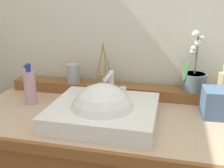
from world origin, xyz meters
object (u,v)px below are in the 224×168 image
at_px(tissue_box, 218,103).
at_px(tumbler_cup, 73,74).
at_px(potted_plant, 194,77).
at_px(soap_dispenser, 224,82).
at_px(sink_basin, 103,114).
at_px(lotion_bottle, 30,87).
at_px(reed_diffuser, 104,78).

bearing_deg(tissue_box, tumbler_cup, 169.54).
bearing_deg(potted_plant, tumbler_cup, -177.74).
bearing_deg(soap_dispenser, tissue_box, -105.85).
xyz_separation_m(soap_dispenser, tissue_box, (-0.04, -0.14, -0.05)).
distance_m(sink_basin, tumbler_cup, 0.39).
bearing_deg(potted_plant, tissue_box, -57.86).
relative_size(tumbler_cup, lotion_bottle, 0.52).
distance_m(potted_plant, soap_dispenser, 0.14).
distance_m(sink_basin, lotion_bottle, 0.41).
relative_size(sink_basin, potted_plant, 1.49).
distance_m(reed_diffuser, lotion_bottle, 0.37).
bearing_deg(lotion_bottle, soap_dispenser, 11.81).
bearing_deg(reed_diffuser, soap_dispenser, -0.39).
relative_size(sink_basin, lotion_bottle, 2.21).
distance_m(soap_dispenser, reed_diffuser, 0.59).
xyz_separation_m(tumbler_cup, lotion_bottle, (-0.15, -0.19, -0.02)).
xyz_separation_m(sink_basin, soap_dispenser, (0.51, 0.29, 0.09)).
bearing_deg(lotion_bottle, sink_basin, -14.86).
relative_size(tumbler_cup, tissue_box, 0.79).
height_order(potted_plant, tissue_box, potted_plant).
bearing_deg(sink_basin, reed_diffuser, 103.93).
relative_size(potted_plant, reed_diffuser, 1.30).
bearing_deg(tumbler_cup, tissue_box, -10.46).
height_order(reed_diffuser, lotion_bottle, reed_diffuser).
xyz_separation_m(sink_basin, reed_diffuser, (-0.07, 0.30, 0.06)).
bearing_deg(reed_diffuser, lotion_bottle, -148.72).
xyz_separation_m(reed_diffuser, tissue_box, (0.55, -0.14, -0.03)).
distance_m(sink_basin, soap_dispenser, 0.60).
relative_size(soap_dispenser, tumbler_cup, 1.37).
xyz_separation_m(potted_plant, reed_diffuser, (-0.45, -0.02, -0.03)).
bearing_deg(tumbler_cup, lotion_bottle, -128.94).
bearing_deg(sink_basin, soap_dispenser, 29.74).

